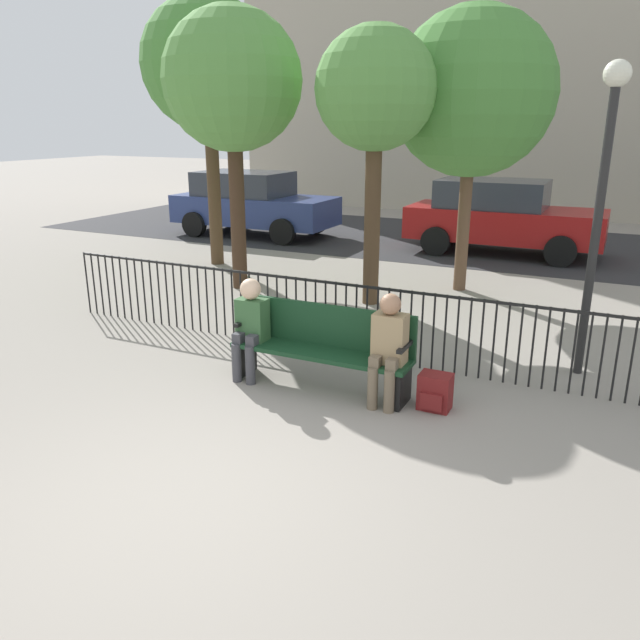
{
  "coord_description": "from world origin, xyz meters",
  "views": [
    {
      "loc": [
        2.78,
        -3.34,
        2.83
      ],
      "look_at": [
        0.0,
        2.4,
        0.8
      ],
      "focal_mm": 35.0,
      "sensor_mm": 36.0,
      "label": 1
    }
  ],
  "objects_px": {
    "tree_0": "(375,93)",
    "parked_car_1": "(252,203)",
    "backpack": "(435,392)",
    "parked_car_0": "(501,216)",
    "seated_person_1": "(388,344)",
    "seated_person_0": "(250,322)",
    "lamp_post": "(604,174)",
    "park_bench": "(323,344)",
    "tree_2": "(473,94)",
    "tree_1": "(232,82)",
    "tree_3": "(208,65)"
  },
  "relations": [
    {
      "from": "seated_person_0",
      "to": "parked_car_0",
      "type": "height_order",
      "value": "parked_car_0"
    },
    {
      "from": "seated_person_1",
      "to": "parked_car_0",
      "type": "xyz_separation_m",
      "value": [
        -0.46,
        8.58,
        0.17
      ]
    },
    {
      "from": "park_bench",
      "to": "tree_0",
      "type": "xyz_separation_m",
      "value": [
        -0.77,
        3.38,
        2.75
      ]
    },
    {
      "from": "seated_person_1",
      "to": "backpack",
      "type": "distance_m",
      "value": 0.7
    },
    {
      "from": "seated_person_1",
      "to": "backpack",
      "type": "xyz_separation_m",
      "value": [
        0.49,
        0.1,
        -0.49
      ]
    },
    {
      "from": "tree_0",
      "to": "tree_1",
      "type": "xyz_separation_m",
      "value": [
        -2.47,
        -0.06,
        0.21
      ]
    },
    {
      "from": "lamp_post",
      "to": "park_bench",
      "type": "bearing_deg",
      "value": -146.62
    },
    {
      "from": "backpack",
      "to": "parked_car_0",
      "type": "bearing_deg",
      "value": 96.38
    },
    {
      "from": "tree_0",
      "to": "parked_car_1",
      "type": "bearing_deg",
      "value": 137.78
    },
    {
      "from": "seated_person_1",
      "to": "tree_3",
      "type": "relative_size",
      "value": 0.23
    },
    {
      "from": "park_bench",
      "to": "parked_car_1",
      "type": "relative_size",
      "value": 0.49
    },
    {
      "from": "tree_2",
      "to": "parked_car_1",
      "type": "distance_m",
      "value": 7.42
    },
    {
      "from": "park_bench",
      "to": "tree_2",
      "type": "distance_m",
      "value": 5.62
    },
    {
      "from": "tree_1",
      "to": "seated_person_0",
      "type": "bearing_deg",
      "value": -55.36
    },
    {
      "from": "seated_person_0",
      "to": "backpack",
      "type": "xyz_separation_m",
      "value": [
        2.14,
        0.1,
        -0.48
      ]
    },
    {
      "from": "tree_0",
      "to": "tree_1",
      "type": "height_order",
      "value": "tree_1"
    },
    {
      "from": "backpack",
      "to": "parked_car_0",
      "type": "height_order",
      "value": "parked_car_0"
    },
    {
      "from": "parked_car_1",
      "to": "tree_2",
      "type": "bearing_deg",
      "value": -26.93
    },
    {
      "from": "seated_person_0",
      "to": "tree_0",
      "type": "relative_size",
      "value": 0.28
    },
    {
      "from": "lamp_post",
      "to": "seated_person_1",
      "type": "bearing_deg",
      "value": -133.99
    },
    {
      "from": "park_bench",
      "to": "parked_car_0",
      "type": "bearing_deg",
      "value": 87.72
    },
    {
      "from": "tree_0",
      "to": "parked_car_1",
      "type": "distance_m",
      "value": 7.36
    },
    {
      "from": "seated_person_0",
      "to": "backpack",
      "type": "relative_size",
      "value": 3.07
    },
    {
      "from": "tree_1",
      "to": "tree_3",
      "type": "height_order",
      "value": "tree_3"
    },
    {
      "from": "parked_car_0",
      "to": "seated_person_0",
      "type": "bearing_deg",
      "value": -97.9
    },
    {
      "from": "tree_2",
      "to": "tree_3",
      "type": "relative_size",
      "value": 0.89
    },
    {
      "from": "backpack",
      "to": "tree_2",
      "type": "bearing_deg",
      "value": 100.95
    },
    {
      "from": "seated_person_0",
      "to": "tree_2",
      "type": "relative_size",
      "value": 0.25
    },
    {
      "from": "tree_0",
      "to": "lamp_post",
      "type": "relative_size",
      "value": 1.22
    },
    {
      "from": "tree_3",
      "to": "lamp_post",
      "type": "relative_size",
      "value": 1.5
    },
    {
      "from": "seated_person_0",
      "to": "parked_car_0",
      "type": "xyz_separation_m",
      "value": [
        1.19,
        8.58,
        0.17
      ]
    },
    {
      "from": "seated_person_1",
      "to": "parked_car_1",
      "type": "height_order",
      "value": "parked_car_1"
    },
    {
      "from": "tree_0",
      "to": "tree_3",
      "type": "height_order",
      "value": "tree_3"
    },
    {
      "from": "parked_car_0",
      "to": "lamp_post",
      "type": "bearing_deg",
      "value": -72.0
    },
    {
      "from": "tree_0",
      "to": "parked_car_1",
      "type": "xyz_separation_m",
      "value": [
        -5.15,
        4.68,
        -2.4
      ]
    },
    {
      "from": "park_bench",
      "to": "backpack",
      "type": "xyz_separation_m",
      "value": [
        1.29,
        -0.03,
        -0.31
      ]
    },
    {
      "from": "park_bench",
      "to": "lamp_post",
      "type": "distance_m",
      "value": 3.53
    },
    {
      "from": "seated_person_0",
      "to": "backpack",
      "type": "height_order",
      "value": "seated_person_0"
    },
    {
      "from": "tree_2",
      "to": "seated_person_0",
      "type": "bearing_deg",
      "value": -103.34
    },
    {
      "from": "backpack",
      "to": "tree_0",
      "type": "relative_size",
      "value": 0.09
    },
    {
      "from": "tree_0",
      "to": "backpack",
      "type": "bearing_deg",
      "value": -58.98
    },
    {
      "from": "seated_person_1",
      "to": "tree_0",
      "type": "bearing_deg",
      "value": 113.98
    },
    {
      "from": "parked_car_0",
      "to": "parked_car_1",
      "type": "height_order",
      "value": "same"
    },
    {
      "from": "seated_person_0",
      "to": "tree_1",
      "type": "xyz_separation_m",
      "value": [
        -2.39,
        3.45,
        2.78
      ]
    },
    {
      "from": "park_bench",
      "to": "tree_2",
      "type": "bearing_deg",
      "value": 86.07
    },
    {
      "from": "tree_1",
      "to": "seated_person_1",
      "type": "bearing_deg",
      "value": -40.55
    },
    {
      "from": "lamp_post",
      "to": "parked_car_1",
      "type": "relative_size",
      "value": 0.82
    },
    {
      "from": "tree_2",
      "to": "parked_car_1",
      "type": "height_order",
      "value": "tree_2"
    },
    {
      "from": "tree_2",
      "to": "lamp_post",
      "type": "distance_m",
      "value": 4.01
    },
    {
      "from": "parked_car_0",
      "to": "tree_2",
      "type": "bearing_deg",
      "value": -90.03
    }
  ]
}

